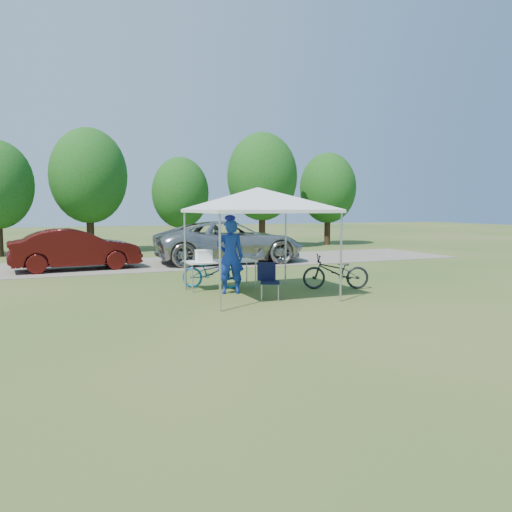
{
  "coord_description": "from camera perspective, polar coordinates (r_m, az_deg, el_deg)",
  "views": [
    {
      "loc": [
        -4.81,
        -11.55,
        2.23
      ],
      "look_at": [
        0.77,
        2.0,
        0.8
      ],
      "focal_mm": 35.0,
      "sensor_mm": 36.0,
      "label": 1
    }
  ],
  "objects": [
    {
      "name": "bike_dark",
      "position": [
        13.82,
        9.12,
        -1.79
      ],
      "size": [
        1.92,
        1.23,
        0.95
      ],
      "primitive_type": "imported",
      "rotation": [
        0.0,
        0.0,
        -1.93
      ],
      "color": "black",
      "rests_on": "ground"
    },
    {
      "name": "bike_blue",
      "position": [
        13.86,
        -5.09,
        -1.86
      ],
      "size": [
        1.73,
        1.41,
        0.88
      ],
      "primitive_type": "imported",
      "rotation": [
        0.0,
        0.0,
        1.0
      ],
      "color": "#115698",
      "rests_on": "ground"
    },
    {
      "name": "folding_chair",
      "position": [
        12.14,
        1.42,
        -2.49
      ],
      "size": [
        0.6,
        0.64,
        0.89
      ],
      "rotation": [
        0.0,
        0.0,
        -0.44
      ],
      "color": "black",
      "rests_on": "ground"
    },
    {
      "name": "cyclist",
      "position": [
        12.9,
        -2.96,
        -0.07
      ],
      "size": [
        0.8,
        0.62,
        1.92
      ],
      "primitive_type": "imported",
      "rotation": [
        0.0,
        0.0,
        2.88
      ],
      "color": "#1330A1",
      "rests_on": "ground"
    },
    {
      "name": "minivan",
      "position": [
        20.09,
        -3.02,
        1.64
      ],
      "size": [
        6.16,
        3.13,
        1.67
      ],
      "primitive_type": "imported",
      "rotation": [
        0.0,
        0.0,
        1.51
      ],
      "color": "#A4A3A0",
      "rests_on": "gravel_strip"
    },
    {
      "name": "ground",
      "position": [
        12.71,
        0.22,
        -4.53
      ],
      "size": [
        100.0,
        100.0,
        0.0
      ],
      "primitive_type": "plane",
      "color": "#2D5119",
      "rests_on": "ground"
    },
    {
      "name": "canopy",
      "position": [
        12.52,
        0.22,
        7.51
      ],
      "size": [
        4.53,
        4.53,
        3.0
      ],
      "color": "#A5A5AA",
      "rests_on": "ground"
    },
    {
      "name": "cooler",
      "position": [
        13.53,
        -5.98,
        0.06
      ],
      "size": [
        0.43,
        0.29,
        0.31
      ],
      "color": "white",
      "rests_on": "folding_table"
    },
    {
      "name": "treeline",
      "position": [
        26.02,
        -12.51,
        8.32
      ],
      "size": [
        24.89,
        4.28,
        6.3
      ],
      "color": "#382314",
      "rests_on": "ground"
    },
    {
      "name": "gravel_strip",
      "position": [
        20.25,
        -8.52,
        -0.78
      ],
      "size": [
        24.0,
        5.0,
        0.02
      ],
      "primitive_type": "cube",
      "color": "gray",
      "rests_on": "ground"
    },
    {
      "name": "sedan",
      "position": [
        18.83,
        -19.92,
        0.73
      ],
      "size": [
        4.55,
        1.94,
        1.46
      ],
      "primitive_type": "imported",
      "rotation": [
        0.0,
        0.0,
        1.66
      ],
      "color": "#440D0B",
      "rests_on": "gravel_strip"
    },
    {
      "name": "ice_cream_cup",
      "position": [
        13.81,
        -1.96,
        -0.35
      ],
      "size": [
        0.07,
        0.07,
        0.05
      ],
      "primitive_type": "cylinder",
      "color": "gold",
      "rests_on": "folding_table"
    },
    {
      "name": "folding_table",
      "position": [
        13.7,
        -4.05,
        -0.7
      ],
      "size": [
        1.89,
        0.79,
        0.78
      ],
      "color": "white",
      "rests_on": "ground"
    }
  ]
}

